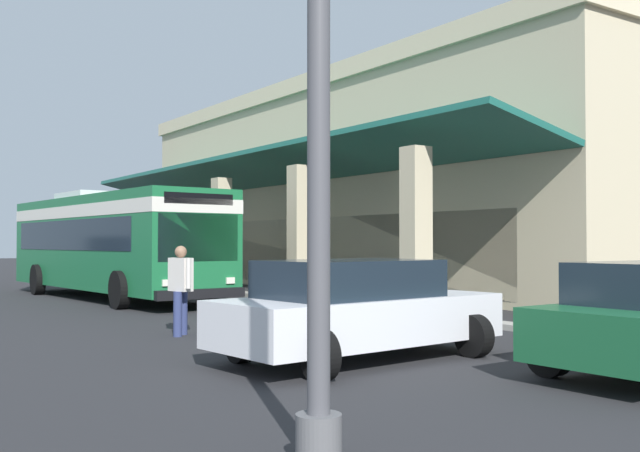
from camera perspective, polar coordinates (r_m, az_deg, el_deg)
name	(u,v)px	position (r m, az deg, el deg)	size (l,w,h in m)	color
ground	(307,284)	(30.75, -1.01, -4.51)	(120.00, 120.00, 0.00)	#262628
curb_strip	(216,291)	(25.65, -8.09, -5.01)	(30.31, 0.50, 0.12)	#9E998E
plaza_building	(423,191)	(31.15, 8.05, 2.75)	(25.55, 16.53, 7.83)	#C6B793
transit_bus	(111,238)	(23.48, -15.97, -0.93)	(11.36, 3.35, 3.34)	#196638
parked_sedan_white	(357,309)	(10.76, 2.89, -6.48)	(2.69, 4.54, 1.47)	silver
pedestrian	(181,285)	(13.80, -10.82, -4.56)	(0.68, 0.37, 1.66)	navy
potted_palm	(157,264)	(34.01, -12.58, -2.89)	(1.95, 1.67, 3.00)	brown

